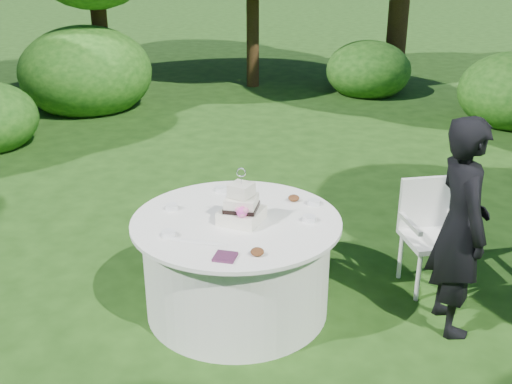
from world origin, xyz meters
TOP-DOWN VIEW (x-y plane):
  - ground at (0.00, 0.00)m, footprint 80.00×80.00m
  - napkins at (0.09, -0.59)m, footprint 0.14×0.14m
  - feather_plume at (-0.18, -0.43)m, footprint 0.48×0.07m
  - guest at (1.59, 0.16)m, footprint 0.54×0.68m
  - table at (0.00, 0.00)m, footprint 1.56×1.56m
  - cake at (0.05, -0.04)m, footprint 0.33×0.33m
  - chair at (1.43, 0.75)m, footprint 0.58×0.58m
  - votives at (-0.03, 0.13)m, footprint 1.15×0.97m
  - petal_cups at (0.32, -0.04)m, footprint 0.16×1.03m

SIDE VIEW (x-z plane):
  - ground at x=0.00m, z-range 0.00..0.00m
  - table at x=0.00m, z-range 0.00..0.77m
  - chair at x=1.43m, z-range 0.07..0.97m
  - feather_plume at x=-0.18m, z-range 0.77..0.78m
  - napkins at x=0.09m, z-range 0.77..0.79m
  - votives at x=-0.03m, z-range 0.77..0.81m
  - petal_cups at x=0.32m, z-range 0.77..0.82m
  - guest at x=1.59m, z-range 0.00..1.61m
  - cake at x=0.05m, z-range 0.67..1.09m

